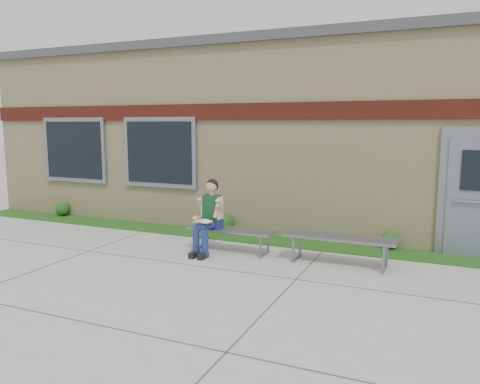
% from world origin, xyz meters
% --- Properties ---
extents(ground, '(80.00, 80.00, 0.00)m').
position_xyz_m(ground, '(0.00, 0.00, 0.00)').
color(ground, '#9E9E99').
rests_on(ground, ground).
extents(grass_strip, '(16.00, 0.80, 0.02)m').
position_xyz_m(grass_strip, '(0.00, 2.60, 0.01)').
color(grass_strip, '#114312').
rests_on(grass_strip, ground).
extents(school_building, '(16.20, 6.22, 4.20)m').
position_xyz_m(school_building, '(-0.00, 5.99, 2.10)').
color(school_building, beige).
rests_on(school_building, ground).
extents(bench_left, '(1.65, 0.49, 0.43)m').
position_xyz_m(bench_left, '(-0.56, 1.54, 0.33)').
color(bench_left, slate).
rests_on(bench_left, ground).
extents(bench_right, '(1.86, 0.53, 0.48)m').
position_xyz_m(bench_right, '(1.44, 1.54, 0.37)').
color(bench_right, slate).
rests_on(bench_right, ground).
extents(girl, '(0.50, 0.83, 1.35)m').
position_xyz_m(girl, '(-0.92, 1.34, 0.69)').
color(girl, navy).
rests_on(girl, ground).
extents(shrub_west, '(0.35, 0.35, 0.35)m').
position_xyz_m(shrub_west, '(-5.90, 2.85, 0.20)').
color(shrub_west, '#114312').
rests_on(shrub_west, grass_strip).
extents(shrub_mid, '(0.39, 0.39, 0.39)m').
position_xyz_m(shrub_mid, '(-1.31, 2.85, 0.22)').
color(shrub_mid, '#114312').
rests_on(shrub_mid, grass_strip).
extents(shrub_east, '(0.33, 0.33, 0.33)m').
position_xyz_m(shrub_east, '(2.13, 2.85, 0.18)').
color(shrub_east, '#114312').
rests_on(shrub_east, grass_strip).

